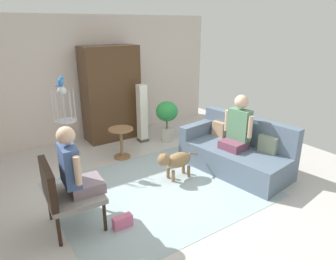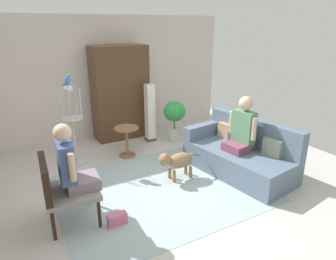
# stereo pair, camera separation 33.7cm
# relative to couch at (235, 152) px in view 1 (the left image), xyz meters

# --- Properties ---
(ground_plane) EXTENTS (6.89, 6.89, 0.00)m
(ground_plane) POSITION_rel_couch_xyz_m (-1.34, 0.13, -0.31)
(ground_plane) COLOR beige
(back_wall) EXTENTS (5.94, 0.12, 2.64)m
(back_wall) POSITION_rel_couch_xyz_m (-1.34, 3.06, 1.01)
(back_wall) COLOR silver
(back_wall) RESTS_ON ground
(area_rug) EXTENTS (3.08, 2.53, 0.01)m
(area_rug) POSITION_rel_couch_xyz_m (-1.52, 0.12, -0.31)
(area_rug) COLOR #9EB2B7
(area_rug) RESTS_ON ground
(couch) EXTENTS (1.16, 1.98, 0.91)m
(couch) POSITION_rel_couch_xyz_m (0.00, 0.00, 0.00)
(couch) COLOR slate
(couch) RESTS_ON ground
(armchair) EXTENTS (0.69, 0.73, 0.91)m
(armchair) POSITION_rel_couch_xyz_m (-2.99, -0.01, 0.22)
(armchair) COLOR black
(armchair) RESTS_ON ground
(person_on_couch) EXTENTS (0.46, 0.54, 0.92)m
(person_on_couch) POSITION_rel_couch_xyz_m (-0.03, -0.04, 0.50)
(person_on_couch) COLOR #774056
(person_on_armchair) EXTENTS (0.50, 0.56, 0.88)m
(person_on_armchair) POSITION_rel_couch_xyz_m (-2.82, -0.02, 0.50)
(person_on_armchair) COLOR gray
(round_end_table) EXTENTS (0.47, 0.47, 0.59)m
(round_end_table) POSITION_rel_couch_xyz_m (-1.47, 1.55, 0.05)
(round_end_table) COLOR olive
(round_end_table) RESTS_ON ground
(dog) EXTENTS (0.79, 0.26, 0.53)m
(dog) POSITION_rel_couch_xyz_m (-1.10, 0.28, 0.02)
(dog) COLOR olive
(dog) RESTS_ON ground
(bird_cage_stand) EXTENTS (0.38, 0.38, 1.47)m
(bird_cage_stand) POSITION_rel_couch_xyz_m (-2.41, 1.71, 0.41)
(bird_cage_stand) COLOR silver
(bird_cage_stand) RESTS_ON ground
(parrot) EXTENTS (0.17, 0.10, 0.18)m
(parrot) POSITION_rel_couch_xyz_m (-2.42, 1.71, 1.24)
(parrot) COLOR blue
(parrot) RESTS_ON bird_cage_stand
(potted_plant) EXTENTS (0.48, 0.48, 0.89)m
(potted_plant) POSITION_rel_couch_xyz_m (-0.26, 1.79, 0.27)
(potted_plant) COLOR beige
(potted_plant) RESTS_ON ground
(column_lamp) EXTENTS (0.20, 0.20, 1.26)m
(column_lamp) POSITION_rel_couch_xyz_m (-0.70, 2.09, 0.31)
(column_lamp) COLOR #4C4742
(column_lamp) RESTS_ON ground
(armoire_cabinet) EXTENTS (1.19, 0.56, 2.03)m
(armoire_cabinet) POSITION_rel_couch_xyz_m (-1.14, 2.65, 0.70)
(armoire_cabinet) COLOR #4C331E
(armoire_cabinet) RESTS_ON ground
(handbag) EXTENTS (0.25, 0.10, 0.16)m
(handbag) POSITION_rel_couch_xyz_m (-2.40, -0.39, -0.24)
(handbag) COLOR #D8668C
(handbag) RESTS_ON ground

